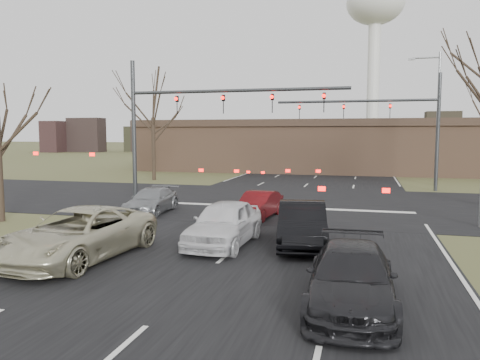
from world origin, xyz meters
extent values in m
plane|color=#4F522C|center=(0.00, 0.00, 0.00)|extent=(360.00, 360.00, 0.00)
cube|color=black|center=(0.00, 60.00, 0.01)|extent=(14.00, 300.00, 0.02)
cube|color=black|center=(0.00, 15.00, 0.01)|extent=(200.00, 14.00, 0.02)
cube|color=#825E46|center=(2.00, 38.00, 2.30)|extent=(42.00, 10.00, 4.60)
cube|color=#38281E|center=(2.00, 38.00, 4.95)|extent=(42.40, 10.40, 0.70)
cylinder|color=silver|center=(6.00, 120.00, 17.00)|extent=(3.20, 3.20, 34.00)
ellipsoid|color=silver|center=(6.00, 120.00, 38.00)|extent=(15.00, 15.00, 11.25)
cylinder|color=#383A3D|center=(-8.50, 13.00, 4.00)|extent=(0.24, 0.24, 8.00)
cylinder|color=#383A3D|center=(-2.50, 13.00, 6.20)|extent=(12.00, 0.18, 0.18)
imported|color=black|center=(-5.83, 13.00, 5.50)|extent=(0.16, 0.20, 1.00)
imported|color=black|center=(-3.17, 13.00, 5.50)|extent=(0.16, 0.20, 1.00)
imported|color=black|center=(-0.50, 13.00, 5.50)|extent=(0.16, 0.20, 1.00)
imported|color=black|center=(2.17, 13.00, 5.50)|extent=(0.16, 0.20, 1.00)
cylinder|color=#383A3D|center=(9.00, 23.00, 4.00)|extent=(0.24, 0.24, 8.00)
cylinder|color=#383A3D|center=(3.50, 23.00, 6.20)|extent=(11.00, 0.18, 0.18)
imported|color=black|center=(5.86, 23.00, 5.50)|extent=(0.16, 0.20, 1.00)
imported|color=black|center=(2.71, 23.00, 5.50)|extent=(0.16, 0.20, 1.00)
imported|color=black|center=(-0.43, 23.00, 5.50)|extent=(0.16, 0.20, 1.00)
cylinder|color=gray|center=(9.50, 27.00, 5.00)|extent=(0.18, 0.18, 10.00)
cylinder|color=gray|center=(8.50, 27.00, 9.60)|extent=(2.00, 0.12, 0.12)
cube|color=gray|center=(7.50, 27.00, 9.55)|extent=(0.50, 0.25, 0.15)
cylinder|color=black|center=(-13.00, 25.00, 2.61)|extent=(0.32, 0.32, 5.23)
imported|color=#BFBA9A|center=(-4.35, 1.32, 0.80)|extent=(3.13, 5.95, 1.60)
imported|color=silver|center=(-0.50, 4.28, 0.79)|extent=(2.02, 4.70, 1.58)
imported|color=black|center=(2.16, 4.93, 0.76)|extent=(2.24, 4.80, 1.52)
imported|color=black|center=(4.00, -0.67, 0.69)|extent=(2.03, 4.78, 1.38)
imported|color=gray|center=(-5.93, 9.77, 0.61)|extent=(1.95, 4.32, 1.23)
imported|color=#4D0B0E|center=(-0.50, 9.78, 0.62)|extent=(1.78, 3.89, 1.24)
camera|label=1|loc=(4.22, -11.27, 3.94)|focal=35.00mm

